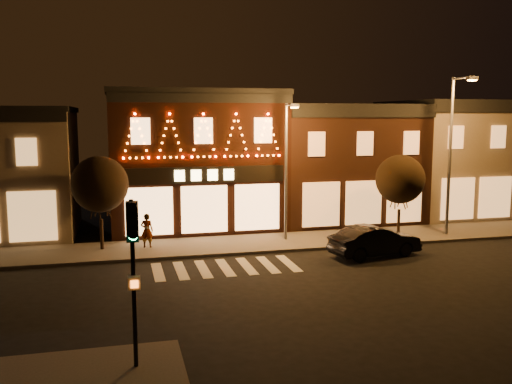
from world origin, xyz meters
name	(u,v)px	position (x,y,z in m)	size (l,w,h in m)	color
ground	(245,295)	(0.00, 0.00, 0.00)	(120.00, 120.00, 0.00)	black
sidewalk_far	(248,244)	(2.00, 8.00, 0.07)	(44.00, 4.00, 0.15)	#47423D
building_pulp	(194,159)	(0.00, 13.98, 4.16)	(10.20, 8.34, 8.30)	black
building_right_a	(338,162)	(9.50, 13.99, 3.76)	(9.20, 8.28, 7.50)	#351C12
building_right_b	(458,158)	(18.50, 13.99, 3.91)	(9.20, 8.28, 7.80)	#766854
traffic_signal_near	(133,251)	(-4.26, -5.63, 3.34)	(0.33, 0.47, 4.52)	black
streetlamp_mid	(287,161)	(4.16, 8.07, 4.43)	(0.46, 1.67, 7.30)	#59595E
streetlamp_right	(453,143)	(13.41, 7.09, 5.29)	(0.56, 2.00, 8.75)	#59595E
tree_left	(100,184)	(-5.46, 8.39, 3.43)	(2.81, 2.81, 4.69)	black
tree_right	(400,179)	(10.59, 7.66, 3.32)	(2.71, 2.71, 4.53)	black
dark_sedan	(375,241)	(7.49, 4.29, 0.75)	(1.58, 4.54, 1.50)	black
pedestrian	(147,230)	(-3.23, 8.21, 1.02)	(0.64, 0.42, 1.74)	gray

